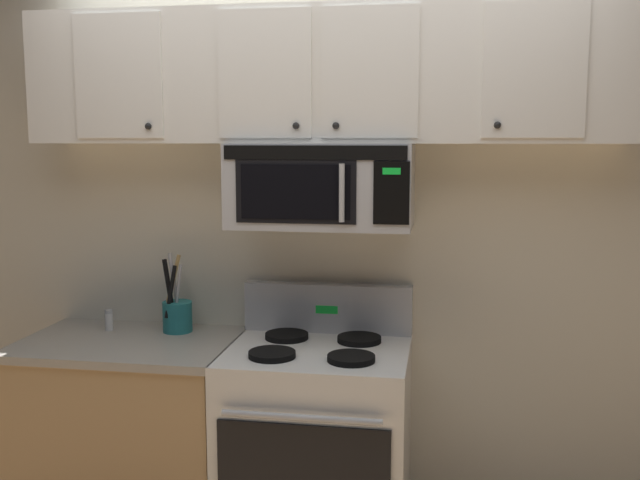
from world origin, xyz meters
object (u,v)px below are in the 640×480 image
(over_range_microwave, at_px, (322,185))
(utensil_crock_teal, at_px, (177,312))
(stove_range, at_px, (317,447))
(salt_shaker, at_px, (109,320))

(over_range_microwave, distance_m, utensil_crock_teal, 0.90)
(stove_range, height_order, salt_shaker, stove_range)
(utensil_crock_teal, height_order, salt_shaker, utensil_crock_teal)
(utensil_crock_teal, xyz_separation_m, salt_shaker, (-0.32, -0.03, -0.04))
(stove_range, distance_m, utensil_crock_teal, 0.87)
(stove_range, xyz_separation_m, salt_shaker, (-0.99, 0.14, 0.48))
(stove_range, relative_size, over_range_microwave, 1.47)
(stove_range, bearing_deg, salt_shaker, 172.01)
(stove_range, distance_m, over_range_microwave, 1.11)
(salt_shaker, bearing_deg, stove_range, -7.99)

